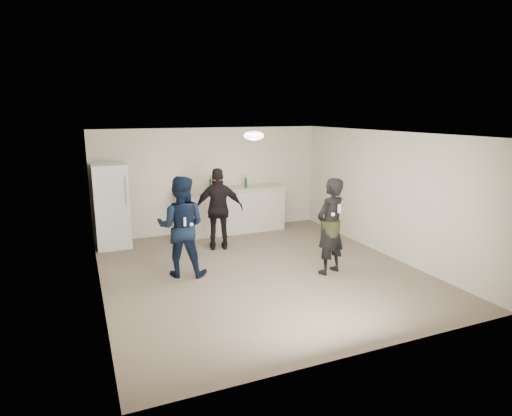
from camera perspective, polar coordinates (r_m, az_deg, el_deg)
name	(u,v)px	position (r m, az deg, el deg)	size (l,w,h in m)	color
floor	(260,271)	(7.95, 0.56, -8.41)	(6.00, 6.00, 0.00)	#6B5B4C
ceiling	(261,134)	(7.43, 0.61, 9.90)	(6.00, 6.00, 0.00)	silver
wall_back	(211,180)	(10.37, -6.01, 3.69)	(6.00, 6.00, 0.00)	beige
wall_front	(364,256)	(5.08, 14.19, -6.26)	(6.00, 6.00, 0.00)	beige
wall_left	(96,220)	(7.00, -20.57, -1.45)	(6.00, 6.00, 0.00)	beige
wall_right	(385,194)	(9.02, 16.85, 1.85)	(6.00, 6.00, 0.00)	beige
counter	(231,211)	(10.32, -3.33, -0.41)	(2.60, 0.56, 1.05)	beige
counter_top	(231,189)	(10.21, -3.36, 2.57)	(2.68, 0.64, 0.04)	beige
fridge	(111,206)	(9.63, -18.72, 0.26)	(0.70, 0.70, 1.80)	white
fridge_handle	(126,189)	(9.22, -16.98, 2.38)	(0.02, 0.02, 0.60)	silver
ceiling_dome	(254,136)	(7.70, -0.29, 9.63)	(0.36, 0.36, 0.16)	white
shaker	(218,185)	(10.12, -5.07, 3.06)	(0.08, 0.08, 0.17)	silver
man	(181,226)	(7.63, -9.93, -2.44)	(0.87, 0.68, 1.79)	#0F2241
woman	(330,226)	(7.73, 9.89, -2.43)	(0.64, 0.42, 1.74)	black
camo_shorts	(330,228)	(7.73, 9.88, -2.59)	(0.34, 0.34, 0.28)	#2F3417
spectator	(219,209)	(9.00, -4.96, -0.16)	(1.02, 0.42, 1.74)	black
remote_man	(185,222)	(7.33, -9.48, -1.81)	(0.04, 0.04, 0.15)	white
nunchuk_man	(191,225)	(7.40, -8.61, -2.19)	(0.07, 0.07, 0.07)	silver
remote_woman	(339,209)	(7.43, 11.03, -0.07)	(0.04, 0.04, 0.15)	silver
nunchuk_woman	(333,214)	(7.43, 10.23, -0.85)	(0.07, 0.07, 0.07)	silver
bottle_cluster	(222,184)	(10.09, -4.50, 3.18)	(0.92, 0.38, 0.24)	#154A26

